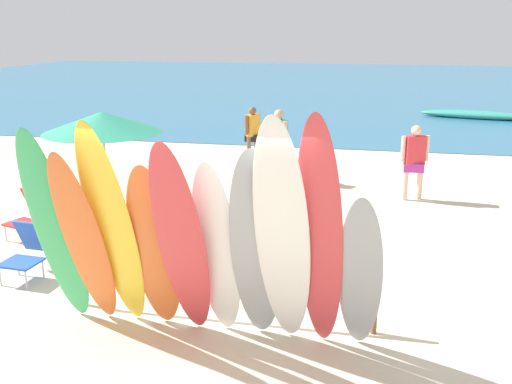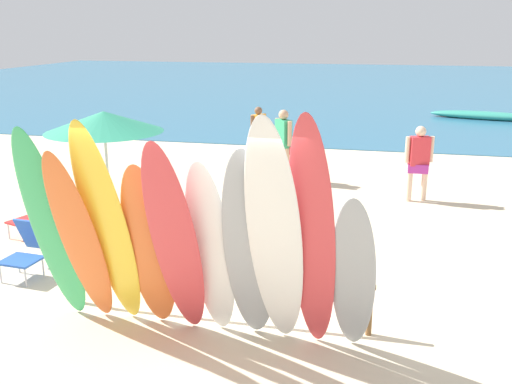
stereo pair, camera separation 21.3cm
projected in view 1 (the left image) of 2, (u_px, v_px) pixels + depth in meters
ground at (322, 129)px, 20.34m from camera, size 60.00×60.00×0.00m
ocean_water at (346, 84)px, 35.93m from camera, size 60.00×40.00×0.02m
surfboard_rack at (218, 279)px, 7.01m from camera, size 3.88×0.07×0.64m
surfboard_green_0 at (55, 229)px, 6.58m from camera, size 0.64×0.85×2.49m
surfboard_orange_1 at (85, 242)px, 6.48m from camera, size 0.53×0.96×2.28m
surfboard_yellow_2 at (113, 230)px, 6.40m from camera, size 0.60×0.98×2.60m
surfboard_orange_3 at (154, 249)px, 6.49m from camera, size 0.58×0.70×2.12m
surfboard_red_4 at (181, 244)px, 6.20m from camera, size 0.60×0.98×2.44m
surfboard_white_5 at (217, 252)px, 6.33m from camera, size 0.56×0.71×2.18m
surfboard_grey_6 at (257, 249)px, 6.14m from camera, size 0.61×0.89×2.38m
surfboard_white_7 at (282, 239)px, 5.92m from camera, size 0.64×1.11×2.74m
surfboard_red_8 at (320, 240)px, 5.89m from camera, size 0.56×0.96×2.75m
surfboard_grey_9 at (360, 276)px, 6.05m from camera, size 0.51×0.74×1.92m
beachgoer_midbeach at (279, 140)px, 13.26m from camera, size 0.45×0.49×1.66m
beachgoer_photographing at (253, 131)px, 15.09m from camera, size 0.38×0.49×1.48m
beachgoer_strolling at (414, 157)px, 11.79m from camera, size 0.57×0.31×1.56m
beach_chair_red at (28, 249)px, 8.20m from camera, size 0.55×0.73×0.82m
beach_chair_blue at (30, 213)px, 9.78m from camera, size 0.68×0.79×0.83m
beach_umbrella at (102, 122)px, 9.23m from camera, size 1.90×1.90×2.16m
distant_boat at (475, 115)px, 22.53m from camera, size 4.21×1.61×0.33m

